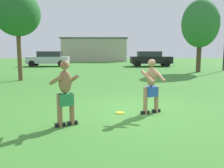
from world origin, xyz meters
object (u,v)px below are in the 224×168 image
at_px(player_in_blue, 151,85).
at_px(tree_right_field, 200,24).
at_px(player_with_cap, 65,90).
at_px(car_silver_mid_lot, 49,58).
at_px(frisbee, 120,113).
at_px(tree_left_field, 17,14).
at_px(car_black_near_post, 150,58).

bearing_deg(player_in_blue, tree_right_field, 64.44).
distance_m(player_with_cap, car_silver_mid_lot, 21.22).
distance_m(player_with_cap, frisbee, 2.03).
xyz_separation_m(tree_left_field, tree_right_field, (12.54, 4.97, -0.07)).
xyz_separation_m(player_with_cap, tree_right_field, (8.39, 13.83, 2.90)).
height_order(player_in_blue, car_black_near_post, player_in_blue).
distance_m(car_silver_mid_lot, tree_left_field, 12.16).
height_order(tree_left_field, tree_right_field, tree_right_field).
distance_m(player_in_blue, car_silver_mid_lot, 20.83).
bearing_deg(car_black_near_post, frisbee, -102.49).
height_order(frisbee, car_silver_mid_lot, car_silver_mid_lot).
bearing_deg(frisbee, tree_right_field, 61.13).
bearing_deg(tree_left_field, frisbee, -54.18).
xyz_separation_m(player_in_blue, car_silver_mid_lot, (-7.48, 19.44, -0.01)).
bearing_deg(car_silver_mid_lot, car_black_near_post, -1.71).
relative_size(frisbee, tree_left_field, 0.05).
bearing_deg(car_black_near_post, player_with_cap, -105.55).
bearing_deg(car_silver_mid_lot, tree_right_field, -26.53).
bearing_deg(tree_right_field, tree_left_field, -158.36).
bearing_deg(car_black_near_post, tree_right_field, -66.85).
distance_m(car_silver_mid_lot, tree_right_field, 15.42).
distance_m(player_in_blue, frisbee, 1.23).
xyz_separation_m(player_with_cap, tree_left_field, (-4.14, 8.86, 2.97)).
distance_m(frisbee, car_silver_mid_lot, 20.52).
bearing_deg(car_silver_mid_lot, player_with_cap, -75.96).
distance_m(player_with_cap, tree_right_field, 16.44).
bearing_deg(player_with_cap, tree_left_field, 115.06).
xyz_separation_m(frisbee, car_black_near_post, (4.23, 19.10, 0.81)).
bearing_deg(player_in_blue, frisbee, 179.04).
relative_size(player_in_blue, tree_left_field, 0.31).
xyz_separation_m(player_with_cap, car_black_near_post, (5.64, 20.27, -0.07)).
xyz_separation_m(car_silver_mid_lot, tree_right_field, (13.54, -6.76, 2.96)).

